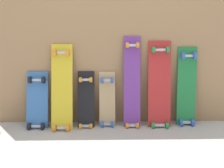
{
  "coord_description": "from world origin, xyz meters",
  "views": [
    {
      "loc": [
        -0.05,
        -2.54,
        1.02
      ],
      "look_at": [
        0.0,
        -0.07,
        0.45
      ],
      "focal_mm": 40.59,
      "sensor_mm": 36.0,
      "label": 1
    }
  ],
  "objects_px": {
    "skateboard_yellow": "(62,90)",
    "skateboard_green": "(187,89)",
    "skateboard_blue": "(37,103)",
    "skateboard_natural": "(107,102)",
    "skateboard_black": "(86,103)",
    "skateboard_purple": "(132,86)",
    "skateboard_red": "(159,88)"
  },
  "relations": [
    {
      "from": "skateboard_yellow",
      "to": "skateboard_black",
      "type": "xyz_separation_m",
      "value": [
        0.24,
        0.03,
        -0.14
      ]
    },
    {
      "from": "skateboard_yellow",
      "to": "skateboard_natural",
      "type": "bearing_deg",
      "value": 6.31
    },
    {
      "from": "skateboard_yellow",
      "to": "skateboard_green",
      "type": "relative_size",
      "value": 1.04
    },
    {
      "from": "skateboard_black",
      "to": "skateboard_natural",
      "type": "bearing_deg",
      "value": 5.16
    },
    {
      "from": "skateboard_natural",
      "to": "skateboard_purple",
      "type": "bearing_deg",
      "value": -2.82
    },
    {
      "from": "skateboard_blue",
      "to": "skateboard_green",
      "type": "relative_size",
      "value": 0.72
    },
    {
      "from": "skateboard_yellow",
      "to": "skateboard_natural",
      "type": "height_order",
      "value": "skateboard_yellow"
    },
    {
      "from": "skateboard_yellow",
      "to": "skateboard_purple",
      "type": "height_order",
      "value": "skateboard_purple"
    },
    {
      "from": "skateboard_purple",
      "to": "skateboard_red",
      "type": "distance_m",
      "value": 0.28
    },
    {
      "from": "skateboard_purple",
      "to": "skateboard_green",
      "type": "xyz_separation_m",
      "value": [
        0.57,
        0.02,
        -0.05
      ]
    },
    {
      "from": "skateboard_natural",
      "to": "skateboard_red",
      "type": "relative_size",
      "value": 0.67
    },
    {
      "from": "skateboard_natural",
      "to": "skateboard_purple",
      "type": "xyz_separation_m",
      "value": [
        0.25,
        -0.01,
        0.18
      ]
    },
    {
      "from": "skateboard_green",
      "to": "skateboard_natural",
      "type": "bearing_deg",
      "value": -179.18
    },
    {
      "from": "skateboard_yellow",
      "to": "skateboard_red",
      "type": "bearing_deg",
      "value": 2.02
    },
    {
      "from": "skateboard_blue",
      "to": "skateboard_green",
      "type": "distance_m",
      "value": 1.54
    },
    {
      "from": "skateboard_yellow",
      "to": "skateboard_purple",
      "type": "xyz_separation_m",
      "value": [
        0.71,
        0.04,
        0.04
      ]
    },
    {
      "from": "skateboard_blue",
      "to": "skateboard_black",
      "type": "xyz_separation_m",
      "value": [
        0.5,
        0.01,
        -0.0
      ]
    },
    {
      "from": "skateboard_black",
      "to": "skateboard_red",
      "type": "bearing_deg",
      "value": 0.33
    },
    {
      "from": "skateboard_purple",
      "to": "skateboard_green",
      "type": "height_order",
      "value": "skateboard_purple"
    },
    {
      "from": "skateboard_black",
      "to": "skateboard_green",
      "type": "xyz_separation_m",
      "value": [
        1.04,
        0.03,
        0.13
      ]
    },
    {
      "from": "skateboard_blue",
      "to": "skateboard_black",
      "type": "height_order",
      "value": "same"
    },
    {
      "from": "skateboard_blue",
      "to": "skateboard_natural",
      "type": "relative_size",
      "value": 1.0
    },
    {
      "from": "skateboard_natural",
      "to": "skateboard_green",
      "type": "height_order",
      "value": "skateboard_green"
    },
    {
      "from": "skateboard_blue",
      "to": "skateboard_purple",
      "type": "distance_m",
      "value": 0.98
    },
    {
      "from": "skateboard_natural",
      "to": "skateboard_black",
      "type": "bearing_deg",
      "value": -174.84
    },
    {
      "from": "skateboard_black",
      "to": "skateboard_red",
      "type": "xyz_separation_m",
      "value": [
        0.75,
        0.0,
        0.16
      ]
    },
    {
      "from": "skateboard_yellow",
      "to": "skateboard_black",
      "type": "distance_m",
      "value": 0.28
    },
    {
      "from": "skateboard_blue",
      "to": "skateboard_natural",
      "type": "distance_m",
      "value": 0.72
    },
    {
      "from": "skateboard_purple",
      "to": "skateboard_red",
      "type": "bearing_deg",
      "value": -0.61
    },
    {
      "from": "skateboard_yellow",
      "to": "skateboard_purple",
      "type": "bearing_deg",
      "value": 3.06
    },
    {
      "from": "skateboard_black",
      "to": "skateboard_natural",
      "type": "xyz_separation_m",
      "value": [
        0.22,
        0.02,
        0.0
      ]
    },
    {
      "from": "skateboard_black",
      "to": "skateboard_purple",
      "type": "height_order",
      "value": "skateboard_purple"
    }
  ]
}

